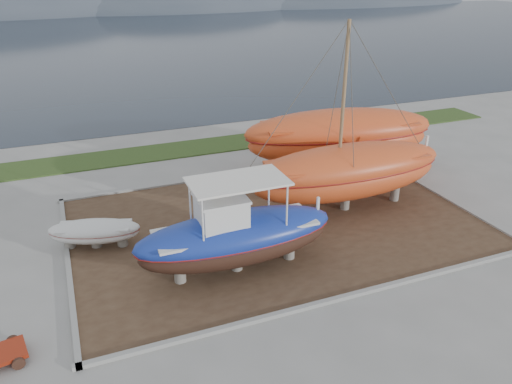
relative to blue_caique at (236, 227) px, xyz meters
name	(u,v)px	position (x,y,z in m)	size (l,w,h in m)	color
ground	(317,269)	(2.97, -1.07, -1.94)	(140.00, 140.00, 0.00)	gray
dirt_patch	(276,223)	(2.97, 2.93, -1.91)	(18.00, 12.00, 0.06)	#422D1E
curb_frame	(276,222)	(2.97, 2.93, -1.87)	(18.60, 12.60, 0.15)	gray
grass_strip	(205,146)	(2.97, 14.43, -1.90)	(44.00, 3.00, 0.08)	#284219
sea	(106,40)	(2.97, 68.93, -1.94)	(260.00, 100.00, 0.04)	black
mountain_ridge	(80,12)	(2.97, 123.93, -1.94)	(200.00, 36.00, 20.00)	#333D49
blue_caique	(236,227)	(0.00, 0.00, 0.00)	(7.82, 2.44, 3.77)	#183197
white_dinghy	(95,234)	(-4.92, 3.85, -1.32)	(3.78, 1.42, 1.14)	silver
orange_sailboat	(352,121)	(6.69, 3.03, 2.52)	(9.89, 2.91, 8.82)	#C9481E
orange_bare_hull	(339,142)	(8.77, 7.34, -0.11)	(10.85, 3.25, 3.56)	#C9481E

